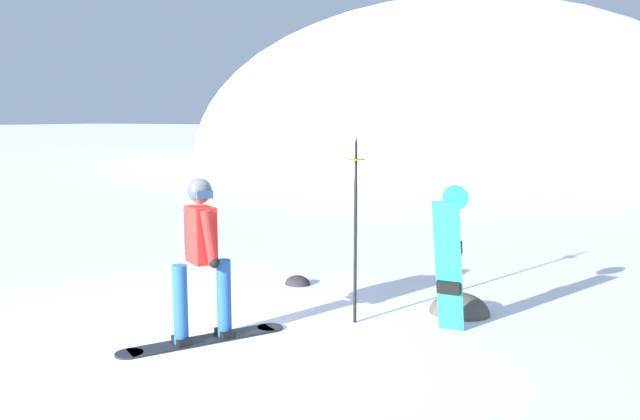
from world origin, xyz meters
TOP-DOWN VIEW (x-y plane):
  - ground_plane at (0.00, 0.00)m, footprint 300.00×300.00m
  - ridge_peak_main at (-5.19, 30.22)m, footprint 28.49×25.64m
  - snowboarder_main at (0.19, 0.55)m, footprint 1.11×1.60m
  - spare_snowboard at (2.44, 1.92)m, footprint 0.28×0.45m
  - piste_marker_near at (1.38, 1.83)m, footprint 0.20×0.20m
  - rock_dark at (-0.02, 3.06)m, footprint 0.36×0.31m
  - rock_mid at (2.36, 2.70)m, footprint 0.72×0.61m

SIDE VIEW (x-z plane):
  - ground_plane at x=0.00m, z-range 0.00..0.00m
  - ridge_peak_main at x=-5.19m, z-range -8.36..8.36m
  - rock_dark at x=-0.02m, z-range -0.13..0.13m
  - rock_mid at x=2.36m, z-range -0.25..0.25m
  - spare_snowboard at x=2.44m, z-range 0.01..1.62m
  - snowboarder_main at x=0.19m, z-range 0.06..1.78m
  - piste_marker_near at x=1.38m, z-range 0.14..2.27m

